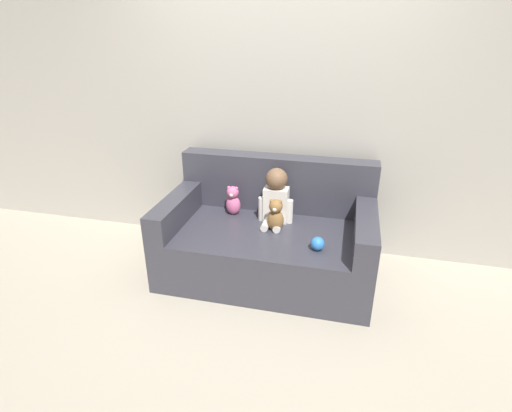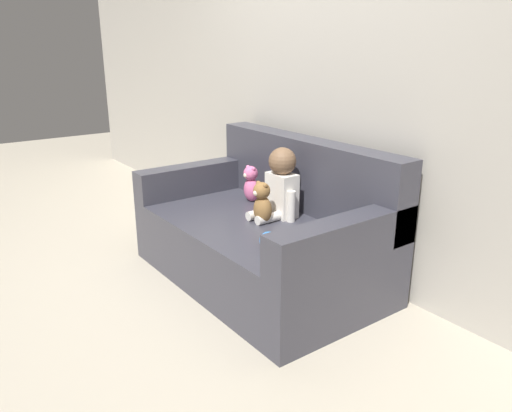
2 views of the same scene
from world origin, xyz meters
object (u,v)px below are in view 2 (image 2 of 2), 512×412
person_baby (280,185)px  teddy_bear_brown (262,203)px  couch (266,234)px  plush_toy_side (251,184)px  toy_ball (269,241)px

person_baby → teddy_bear_brown: bearing=-79.0°
couch → teddy_bear_brown: bearing=-51.4°
person_baby → plush_toy_side: 0.38m
plush_toy_side → person_baby: bearing=-6.2°
toy_ball → person_baby: bearing=134.5°
plush_toy_side → couch: bearing=-20.2°
plush_toy_side → toy_ball: size_ratio=2.55×
couch → teddy_bear_brown: couch is taller
teddy_bear_brown → plush_toy_side: teddy_bear_brown is taller
teddy_bear_brown → toy_ball: teddy_bear_brown is taller
couch → person_baby: 0.33m
person_baby → plush_toy_side: person_baby is taller
teddy_bear_brown → toy_ball: bearing=-32.2°
couch → toy_ball: size_ratio=16.46×
couch → toy_ball: couch is taller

